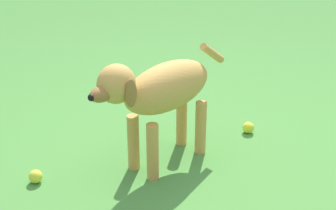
# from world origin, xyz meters

# --- Properties ---
(ground) EXTENTS (14.00, 14.00, 0.00)m
(ground) POSITION_xyz_m (0.00, 0.00, 0.00)
(ground) COLOR #478438
(dog) EXTENTS (0.90, 0.24, 0.61)m
(dog) POSITION_xyz_m (-0.20, 0.13, 0.40)
(dog) COLOR #C69347
(dog) RESTS_ON ground
(tennis_ball_0) EXTENTS (0.07, 0.07, 0.07)m
(tennis_ball_0) POSITION_xyz_m (0.39, -0.02, 0.03)
(tennis_ball_0) COLOR yellow
(tennis_ball_0) RESTS_ON ground
(tennis_ball_1) EXTENTS (0.07, 0.07, 0.07)m
(tennis_ball_1) POSITION_xyz_m (-0.72, 0.47, 0.03)
(tennis_ball_1) COLOR #D0D439
(tennis_ball_1) RESTS_ON ground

